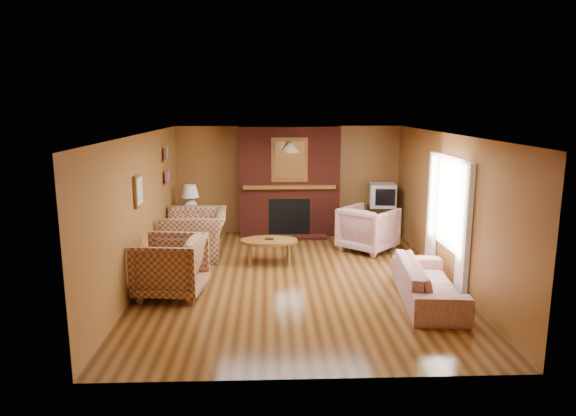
{
  "coord_description": "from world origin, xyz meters",
  "views": [
    {
      "loc": [
        -0.44,
        -8.21,
        2.85
      ],
      "look_at": [
        -0.11,
        0.6,
        1.08
      ],
      "focal_mm": 32.0,
      "sensor_mm": 36.0,
      "label": 1
    }
  ],
  "objects_px": {
    "floral_armchair": "(368,229)",
    "crt_tv": "(383,195)",
    "floral_sofa": "(428,282)",
    "plaid_loveseat": "(196,234)",
    "table_lamp": "(190,198)",
    "tv_stand": "(382,221)",
    "coffee_table": "(269,242)",
    "side_table": "(191,228)",
    "fireplace": "(289,182)",
    "plaid_armchair": "(170,266)"
  },
  "relations": [
    {
      "from": "floral_sofa",
      "to": "coffee_table",
      "type": "xyz_separation_m",
      "value": [
        -2.35,
        1.9,
        0.12
      ]
    },
    {
      "from": "plaid_armchair",
      "to": "crt_tv",
      "type": "height_order",
      "value": "crt_tv"
    },
    {
      "from": "fireplace",
      "to": "coffee_table",
      "type": "bearing_deg",
      "value": -101.67
    },
    {
      "from": "floral_sofa",
      "to": "floral_armchair",
      "type": "bearing_deg",
      "value": 13.29
    },
    {
      "from": "tv_stand",
      "to": "crt_tv",
      "type": "height_order",
      "value": "crt_tv"
    },
    {
      "from": "floral_sofa",
      "to": "crt_tv",
      "type": "distance_m",
      "value": 3.94
    },
    {
      "from": "fireplace",
      "to": "crt_tv",
      "type": "height_order",
      "value": "fireplace"
    },
    {
      "from": "table_lamp",
      "to": "tv_stand",
      "type": "distance_m",
      "value": 4.21
    },
    {
      "from": "plaid_loveseat",
      "to": "fireplace",
      "type": "bearing_deg",
      "value": 127.36
    },
    {
      "from": "floral_armchair",
      "to": "side_table",
      "type": "height_order",
      "value": "floral_armchair"
    },
    {
      "from": "fireplace",
      "to": "side_table",
      "type": "height_order",
      "value": "fireplace"
    },
    {
      "from": "coffee_table",
      "to": "tv_stand",
      "type": "bearing_deg",
      "value": 38.6
    },
    {
      "from": "plaid_loveseat",
      "to": "tv_stand",
      "type": "bearing_deg",
      "value": 106.38
    },
    {
      "from": "plaid_loveseat",
      "to": "crt_tv",
      "type": "height_order",
      "value": "crt_tv"
    },
    {
      "from": "floral_armchair",
      "to": "tv_stand",
      "type": "distance_m",
      "value": 1.29
    },
    {
      "from": "floral_armchair",
      "to": "tv_stand",
      "type": "relative_size",
      "value": 1.48
    },
    {
      "from": "plaid_armchair",
      "to": "coffee_table",
      "type": "xyz_separation_m",
      "value": [
        1.5,
        1.51,
        -0.05
      ]
    },
    {
      "from": "fireplace",
      "to": "plaid_armchair",
      "type": "bearing_deg",
      "value": -117.87
    },
    {
      "from": "side_table",
      "to": "table_lamp",
      "type": "bearing_deg",
      "value": 0.0
    },
    {
      "from": "plaid_armchair",
      "to": "side_table",
      "type": "xyz_separation_m",
      "value": [
        -0.15,
        3.15,
        -0.16
      ]
    },
    {
      "from": "plaid_loveseat",
      "to": "plaid_armchair",
      "type": "relative_size",
      "value": 1.34
    },
    {
      "from": "fireplace",
      "to": "plaid_loveseat",
      "type": "xyz_separation_m",
      "value": [
        -1.85,
        -1.61,
        -0.75
      ]
    },
    {
      "from": "fireplace",
      "to": "tv_stand",
      "type": "xyz_separation_m",
      "value": [
        2.05,
        -0.18,
        -0.85
      ]
    },
    {
      "from": "floral_sofa",
      "to": "table_lamp",
      "type": "relative_size",
      "value": 3.19
    },
    {
      "from": "fireplace",
      "to": "floral_armchair",
      "type": "bearing_deg",
      "value": -41.8
    },
    {
      "from": "floral_armchair",
      "to": "table_lamp",
      "type": "distance_m",
      "value": 3.75
    },
    {
      "from": "floral_armchair",
      "to": "coffee_table",
      "type": "distance_m",
      "value": 2.14
    },
    {
      "from": "fireplace",
      "to": "plaid_loveseat",
      "type": "height_order",
      "value": "fireplace"
    },
    {
      "from": "table_lamp",
      "to": "tv_stand",
      "type": "bearing_deg",
      "value": 4.82
    },
    {
      "from": "floral_sofa",
      "to": "side_table",
      "type": "distance_m",
      "value": 5.34
    },
    {
      "from": "coffee_table",
      "to": "floral_armchair",
      "type": "bearing_deg",
      "value": 22.52
    },
    {
      "from": "fireplace",
      "to": "plaid_armchair",
      "type": "xyz_separation_m",
      "value": [
        -1.95,
        -3.69,
        -0.73
      ]
    },
    {
      "from": "floral_sofa",
      "to": "floral_armchair",
      "type": "height_order",
      "value": "floral_armchair"
    },
    {
      "from": "plaid_loveseat",
      "to": "coffee_table",
      "type": "distance_m",
      "value": 1.51
    },
    {
      "from": "floral_armchair",
      "to": "floral_sofa",
      "type": "bearing_deg",
      "value": 140.95
    },
    {
      "from": "plaid_loveseat",
      "to": "floral_sofa",
      "type": "relative_size",
      "value": 0.67
    },
    {
      "from": "floral_armchair",
      "to": "side_table",
      "type": "relative_size",
      "value": 1.62
    },
    {
      "from": "floral_armchair",
      "to": "crt_tv",
      "type": "bearing_deg",
      "value": -71.11
    },
    {
      "from": "side_table",
      "to": "floral_armchair",
      "type": "bearing_deg",
      "value": -12.86
    },
    {
      "from": "plaid_loveseat",
      "to": "floral_armchair",
      "type": "relative_size",
      "value": 1.38
    },
    {
      "from": "plaid_loveseat",
      "to": "table_lamp",
      "type": "distance_m",
      "value": 1.22
    },
    {
      "from": "plaid_armchair",
      "to": "coffee_table",
      "type": "relative_size",
      "value": 0.96
    },
    {
      "from": "floral_sofa",
      "to": "coffee_table",
      "type": "distance_m",
      "value": 3.02
    },
    {
      "from": "coffee_table",
      "to": "crt_tv",
      "type": "relative_size",
      "value": 1.69
    },
    {
      "from": "tv_stand",
      "to": "crt_tv",
      "type": "distance_m",
      "value": 0.58
    },
    {
      "from": "fireplace",
      "to": "floral_sofa",
      "type": "xyz_separation_m",
      "value": [
        1.9,
        -4.08,
        -0.89
      ]
    },
    {
      "from": "table_lamp",
      "to": "floral_sofa",
      "type": "bearing_deg",
      "value": -41.55
    },
    {
      "from": "fireplace",
      "to": "table_lamp",
      "type": "height_order",
      "value": "fireplace"
    },
    {
      "from": "floral_sofa",
      "to": "tv_stand",
      "type": "distance_m",
      "value": 3.9
    },
    {
      "from": "crt_tv",
      "to": "side_table",
      "type": "bearing_deg",
      "value": -175.26
    }
  ]
}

